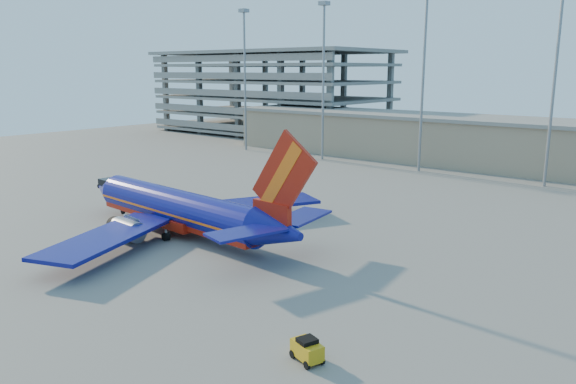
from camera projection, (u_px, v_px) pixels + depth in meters
The scene contains 6 objects.
ground at pixel (254, 239), 56.42m from camera, with size 220.00×220.00×0.00m, color slate.
terminal_building at pixel (536, 146), 93.01m from camera, with size 122.00×16.00×8.50m.
parking_garage at pixel (272, 89), 148.28m from camera, with size 62.00×32.00×21.40m.
light_mast_row at pixel (485, 64), 84.25m from camera, with size 101.60×1.60×28.65m.
aircraft_main at pixel (183, 210), 57.57m from camera, with size 35.06×33.66×11.87m.
baggage_tug at pixel (307, 349), 32.58m from camera, with size 2.28×1.78×1.44m.
Camera 1 is at (37.09, -39.56, 16.63)m, focal length 35.00 mm.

